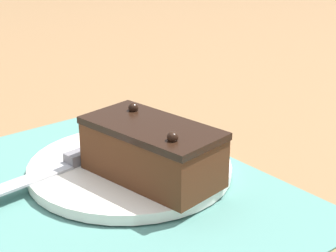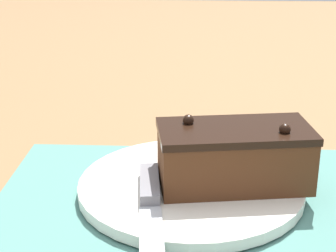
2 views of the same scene
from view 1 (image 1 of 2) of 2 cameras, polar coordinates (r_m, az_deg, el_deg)
name	(u,v)px [view 1 (image 1 of 2)]	position (r m, az deg, el deg)	size (l,w,h in m)	color
ground_plane	(112,192)	(0.65, -5.73, -6.65)	(3.00, 3.00, 0.00)	olive
placemat_woven	(112,190)	(0.65, -5.74, -6.50)	(0.46, 0.34, 0.00)	slate
cake_plate	(130,168)	(0.68, -3.88, -4.26)	(0.24, 0.24, 0.01)	white
chocolate_cake	(152,151)	(0.63, -1.64, -2.55)	(0.17, 0.10, 0.07)	#512D19
serving_knife	(66,163)	(0.67, -10.27, -3.72)	(0.05, 0.25, 0.01)	slate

